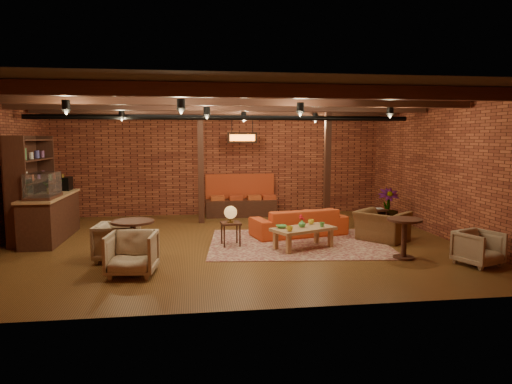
{
  "coord_description": "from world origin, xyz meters",
  "views": [
    {
      "loc": [
        -0.82,
        -9.97,
        2.36
      ],
      "look_at": [
        0.6,
        0.2,
        1.13
      ],
      "focal_mm": 32.0,
      "sensor_mm": 36.0,
      "label": 1
    }
  ],
  "objects": [
    {
      "name": "armchair_b",
      "position": [
        -1.88,
        -2.09,
        0.41
      ],
      "size": [
        0.87,
        0.83,
        0.82
      ],
      "primitive_type": "imported",
      "rotation": [
        0.0,
        0.0,
        -0.1
      ],
      "color": "beige",
      "rests_on": "floor"
    },
    {
      "name": "shelving_hutch",
      "position": [
        -4.5,
        1.1,
        1.2
      ],
      "size": [
        0.52,
        2.0,
        2.4
      ],
      "primitive_type": null,
      "color": "black",
      "rests_on": "ground"
    },
    {
      "name": "wall_front",
      "position": [
        0.0,
        -4.0,
        1.6
      ],
      "size": [
        10.0,
        0.02,
        3.2
      ],
      "primitive_type": "cube",
      "color": "maroon",
      "rests_on": "ground"
    },
    {
      "name": "plant_counter",
      "position": [
        -4.0,
        1.2,
        1.22
      ],
      "size": [
        0.35,
        0.39,
        0.3
      ],
      "primitive_type": "imported",
      "color": "#337F33",
      "rests_on": "service_counter"
    },
    {
      "name": "armchair_right",
      "position": [
        3.46,
        -0.2,
        0.46
      ],
      "size": [
        1.2,
        1.25,
        0.92
      ],
      "primitive_type": "imported",
      "rotation": [
        0.0,
        0.0,
        2.26
      ],
      "color": "brown",
      "rests_on": "floor"
    },
    {
      "name": "armchair_a",
      "position": [
        -2.28,
        -1.09,
        0.4
      ],
      "size": [
        0.79,
        0.84,
        0.8
      ],
      "primitive_type": "imported",
      "rotation": [
        0.0,
        0.0,
        1.48
      ],
      "color": "beige",
      "rests_on": "floor"
    },
    {
      "name": "post_left",
      "position": [
        -0.6,
        2.6,
        1.6
      ],
      "size": [
        0.16,
        0.16,
        3.2
      ],
      "primitive_type": "cube",
      "color": "black",
      "rests_on": "ground"
    },
    {
      "name": "coffee_table",
      "position": [
        1.48,
        -0.68,
        0.41
      ],
      "size": [
        1.48,
        1.14,
        0.71
      ],
      "rotation": [
        0.0,
        0.0,
        0.41
      ],
      "color": "#A0794B",
      "rests_on": "floor"
    },
    {
      "name": "ceiling",
      "position": [
        0.0,
        0.0,
        3.2
      ],
      "size": [
        10.0,
        8.0,
        0.02
      ],
      "primitive_type": "cube",
      "color": "black",
      "rests_on": "wall_back"
    },
    {
      "name": "ceiling_pipe",
      "position": [
        0.0,
        1.6,
        2.85
      ],
      "size": [
        9.6,
        0.12,
        0.12
      ],
      "primitive_type": "cylinder",
      "rotation": [
        0.0,
        1.57,
        0.0
      ],
      "color": "black",
      "rests_on": "ceiling"
    },
    {
      "name": "wall_back",
      "position": [
        0.0,
        4.0,
        1.6
      ],
      "size": [
        10.0,
        0.02,
        3.2
      ],
      "primitive_type": "cube",
      "color": "maroon",
      "rests_on": "ground"
    },
    {
      "name": "side_table_book",
      "position": [
        3.9,
        1.22,
        0.47
      ],
      "size": [
        0.59,
        0.59,
        0.53
      ],
      "rotation": [
        0.0,
        0.0,
        0.37
      ],
      "color": "black",
      "rests_on": "floor"
    },
    {
      "name": "banquette",
      "position": [
        0.6,
        3.55,
        0.5
      ],
      "size": [
        2.1,
        0.7,
        1.0
      ],
      "primitive_type": null,
      "color": "#A4371B",
      "rests_on": "ground"
    },
    {
      "name": "ceiling_beams",
      "position": [
        0.0,
        0.0,
        3.08
      ],
      "size": [
        9.8,
        6.4,
        0.22
      ],
      "primitive_type": null,
      "color": "black",
      "rests_on": "ceiling"
    },
    {
      "name": "ceiling_spotlights",
      "position": [
        0.0,
        0.0,
        2.86
      ],
      "size": [
        6.4,
        4.4,
        0.28
      ],
      "primitive_type": null,
      "color": "black",
      "rests_on": "ceiling"
    },
    {
      "name": "sofa",
      "position": [
        1.7,
        0.61,
        0.33
      ],
      "size": [
        2.41,
        1.37,
        0.66
      ],
      "primitive_type": "imported",
      "rotation": [
        0.0,
        0.0,
        3.37
      ],
      "color": "#BB3E1A",
      "rests_on": "floor"
    },
    {
      "name": "plant_tall",
      "position": [
        4.33,
        1.48,
        1.51
      ],
      "size": [
        1.96,
        1.96,
        3.01
      ],
      "primitive_type": "imported",
      "rotation": [
        0.0,
        0.0,
        -0.18
      ],
      "color": "#4C7F4C",
      "rests_on": "floor"
    },
    {
      "name": "service_counter",
      "position": [
        -4.1,
        1.0,
        0.8
      ],
      "size": [
        0.8,
        2.5,
        1.6
      ],
      "primitive_type": null,
      "color": "black",
      "rests_on": "ground"
    },
    {
      "name": "side_table_lamp",
      "position": [
        -0.02,
        -0.22,
        0.67
      ],
      "size": [
        0.46,
        0.46,
        0.88
      ],
      "rotation": [
        0.0,
        0.0,
        0.1
      ],
      "color": "black",
      "rests_on": "floor"
    },
    {
      "name": "post_right",
      "position": [
        2.8,
        2.0,
        1.6
      ],
      "size": [
        0.16,
        0.16,
        3.2
      ],
      "primitive_type": "cube",
      "color": "black",
      "rests_on": "ground"
    },
    {
      "name": "armchair_far",
      "position": [
        4.4,
        -2.37,
        0.35
      ],
      "size": [
        0.87,
        0.85,
        0.71
      ],
      "primitive_type": "imported",
      "rotation": [
        0.0,
        0.0,
        0.36
      ],
      "color": "beige",
      "rests_on": "floor"
    },
    {
      "name": "rug",
      "position": [
        1.49,
        -0.2,
        0.01
      ],
      "size": [
        4.2,
        3.38,
        0.01
      ],
      "primitive_type": "cube",
      "rotation": [
        0.0,
        0.0,
        -0.11
      ],
      "color": "maroon",
      "rests_on": "floor"
    },
    {
      "name": "floor",
      "position": [
        0.0,
        0.0,
        0.0
      ],
      "size": [
        10.0,
        10.0,
        0.0
      ],
      "primitive_type": "plane",
      "color": "#3A260E",
      "rests_on": "ground"
    },
    {
      "name": "round_table_left",
      "position": [
        -1.94,
        -1.38,
        0.56
      ],
      "size": [
        0.79,
        0.79,
        0.82
      ],
      "color": "black",
      "rests_on": "floor"
    },
    {
      "name": "round_table_right",
      "position": [
        3.24,
        -1.74,
        0.53
      ],
      "size": [
        0.68,
        0.68,
        0.79
      ],
      "color": "black",
      "rests_on": "floor"
    },
    {
      "name": "wall_right",
      "position": [
        5.0,
        0.0,
        1.6
      ],
      "size": [
        0.02,
        8.0,
        3.2
      ],
      "primitive_type": "cube",
      "color": "maroon",
      "rests_on": "ground"
    },
    {
      "name": "service_sign",
      "position": [
        0.6,
        3.1,
        2.35
      ],
      "size": [
        0.86,
        0.06,
        0.3
      ],
      "primitive_type": "cube",
      "color": "orange",
      "rests_on": "ceiling"
    }
  ]
}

